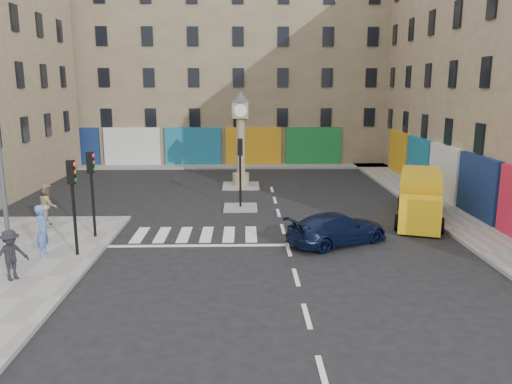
{
  "coord_description": "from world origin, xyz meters",
  "views": [
    {
      "loc": [
        -1.82,
        -18.41,
        6.59
      ],
      "look_at": [
        -1.28,
        2.99,
        2.0
      ],
      "focal_mm": 35.0,
      "sensor_mm": 36.0,
      "label": 1
    }
  ],
  "objects_px": {
    "pedestrian_dark": "(11,255)",
    "traffic_light_left_near": "(73,192)",
    "pedestrian_blue": "(43,230)",
    "clock_pillar": "(241,133)",
    "yellow_van": "(420,197)",
    "pedestrian_tan": "(48,205)",
    "traffic_light_island": "(240,162)",
    "navy_sedan": "(337,229)",
    "traffic_light_left_far": "(91,181)"
  },
  "relations": [
    {
      "from": "traffic_light_island",
      "to": "navy_sedan",
      "type": "distance_m",
      "value": 7.73
    },
    {
      "from": "traffic_light_island",
      "to": "pedestrian_blue",
      "type": "distance_m",
      "value": 10.97
    },
    {
      "from": "traffic_light_island",
      "to": "pedestrian_tan",
      "type": "bearing_deg",
      "value": -157.76
    },
    {
      "from": "traffic_light_island",
      "to": "pedestrian_blue",
      "type": "bearing_deg",
      "value": -133.78
    },
    {
      "from": "navy_sedan",
      "to": "pedestrian_dark",
      "type": "bearing_deg",
      "value": 81.68
    },
    {
      "from": "traffic_light_left_near",
      "to": "clock_pillar",
      "type": "xyz_separation_m",
      "value": [
        6.3,
        13.8,
        0.93
      ]
    },
    {
      "from": "traffic_light_left_far",
      "to": "clock_pillar",
      "type": "bearing_deg",
      "value": 61.06
    },
    {
      "from": "traffic_light_left_far",
      "to": "pedestrian_dark",
      "type": "height_order",
      "value": "traffic_light_left_far"
    },
    {
      "from": "yellow_van",
      "to": "traffic_light_left_near",
      "type": "bearing_deg",
      "value": -141.29
    },
    {
      "from": "traffic_light_left_near",
      "to": "yellow_van",
      "type": "bearing_deg",
      "value": 19.6
    },
    {
      "from": "yellow_van",
      "to": "traffic_light_island",
      "type": "bearing_deg",
      "value": -175.61
    },
    {
      "from": "pedestrian_dark",
      "to": "navy_sedan",
      "type": "bearing_deg",
      "value": -30.52
    },
    {
      "from": "traffic_light_left_far",
      "to": "clock_pillar",
      "type": "height_order",
      "value": "clock_pillar"
    },
    {
      "from": "pedestrian_blue",
      "to": "traffic_light_left_near",
      "type": "bearing_deg",
      "value": -91.81
    },
    {
      "from": "navy_sedan",
      "to": "yellow_van",
      "type": "xyz_separation_m",
      "value": [
        4.84,
        3.87,
        0.48
      ]
    },
    {
      "from": "traffic_light_left_far",
      "to": "traffic_light_island",
      "type": "bearing_deg",
      "value": 40.6
    },
    {
      "from": "navy_sedan",
      "to": "pedestrian_dark",
      "type": "distance_m",
      "value": 12.46
    },
    {
      "from": "clock_pillar",
      "to": "navy_sedan",
      "type": "height_order",
      "value": "clock_pillar"
    },
    {
      "from": "traffic_light_left_far",
      "to": "pedestrian_dark",
      "type": "xyz_separation_m",
      "value": [
        -1.33,
        -4.94,
        -1.6
      ]
    },
    {
      "from": "pedestrian_blue",
      "to": "pedestrian_tan",
      "type": "height_order",
      "value": "pedestrian_tan"
    },
    {
      "from": "clock_pillar",
      "to": "navy_sedan",
      "type": "xyz_separation_m",
      "value": [
        4.14,
        -12.23,
        -2.89
      ]
    },
    {
      "from": "traffic_light_left_far",
      "to": "pedestrian_tan",
      "type": "distance_m",
      "value": 3.48
    },
    {
      "from": "pedestrian_blue",
      "to": "pedestrian_tan",
      "type": "xyz_separation_m",
      "value": [
        -1.39,
        4.2,
        0.01
      ]
    },
    {
      "from": "pedestrian_tan",
      "to": "pedestrian_dark",
      "type": "bearing_deg",
      "value": 176.38
    },
    {
      "from": "traffic_light_left_far",
      "to": "pedestrian_tan",
      "type": "bearing_deg",
      "value": 146.17
    },
    {
      "from": "traffic_light_left_near",
      "to": "pedestrian_blue",
      "type": "relative_size",
      "value": 1.86
    },
    {
      "from": "traffic_light_left_far",
      "to": "traffic_light_island",
      "type": "relative_size",
      "value": 1.0
    },
    {
      "from": "traffic_light_left_far",
      "to": "navy_sedan",
      "type": "distance_m",
      "value": 10.65
    },
    {
      "from": "clock_pillar",
      "to": "pedestrian_tan",
      "type": "height_order",
      "value": "clock_pillar"
    },
    {
      "from": "clock_pillar",
      "to": "navy_sedan",
      "type": "relative_size",
      "value": 1.34
    },
    {
      "from": "traffic_light_left_near",
      "to": "pedestrian_blue",
      "type": "height_order",
      "value": "traffic_light_left_near"
    },
    {
      "from": "navy_sedan",
      "to": "pedestrian_tan",
      "type": "height_order",
      "value": "pedestrian_tan"
    },
    {
      "from": "pedestrian_blue",
      "to": "traffic_light_left_far",
      "type": "bearing_deg",
      "value": -30.71
    },
    {
      "from": "yellow_van",
      "to": "pedestrian_tan",
      "type": "relative_size",
      "value": 3.26
    },
    {
      "from": "traffic_light_left_near",
      "to": "traffic_light_left_far",
      "type": "relative_size",
      "value": 1.0
    },
    {
      "from": "traffic_light_island",
      "to": "clock_pillar",
      "type": "distance_m",
      "value": 6.07
    },
    {
      "from": "clock_pillar",
      "to": "pedestrian_dark",
      "type": "distance_m",
      "value": 18.2
    },
    {
      "from": "navy_sedan",
      "to": "pedestrian_tan",
      "type": "relative_size",
      "value": 2.26
    },
    {
      "from": "pedestrian_dark",
      "to": "traffic_light_left_near",
      "type": "bearing_deg",
      "value": 12.66
    },
    {
      "from": "yellow_van",
      "to": "pedestrian_dark",
      "type": "xyz_separation_m",
      "value": [
        -16.6,
        -7.98,
        -0.11
      ]
    },
    {
      "from": "traffic_light_island",
      "to": "yellow_van",
      "type": "bearing_deg",
      "value": -14.73
    },
    {
      "from": "pedestrian_dark",
      "to": "yellow_van",
      "type": "bearing_deg",
      "value": -24.09
    },
    {
      "from": "traffic_light_left_far",
      "to": "traffic_light_island",
      "type": "xyz_separation_m",
      "value": [
        6.3,
        5.4,
        -0.03
      ]
    },
    {
      "from": "pedestrian_blue",
      "to": "pedestrian_dark",
      "type": "height_order",
      "value": "pedestrian_blue"
    },
    {
      "from": "traffic_light_left_far",
      "to": "yellow_van",
      "type": "xyz_separation_m",
      "value": [
        15.28,
        3.04,
        -1.49
      ]
    },
    {
      "from": "clock_pillar",
      "to": "yellow_van",
      "type": "height_order",
      "value": "clock_pillar"
    },
    {
      "from": "traffic_light_left_far",
      "to": "pedestrian_blue",
      "type": "xyz_separation_m",
      "value": [
        -1.22,
        -2.45,
        -1.47
      ]
    },
    {
      "from": "clock_pillar",
      "to": "pedestrian_blue",
      "type": "distance_m",
      "value": 15.94
    },
    {
      "from": "traffic_light_island",
      "to": "yellow_van",
      "type": "relative_size",
      "value": 0.57
    },
    {
      "from": "traffic_light_left_near",
      "to": "pedestrian_dark",
      "type": "height_order",
      "value": "traffic_light_left_near"
    }
  ]
}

